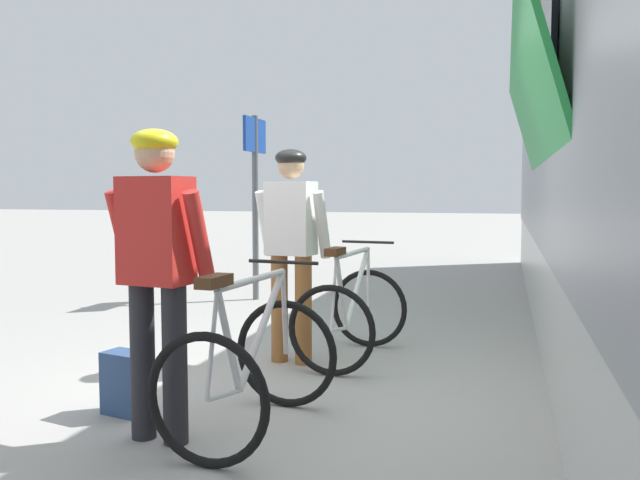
# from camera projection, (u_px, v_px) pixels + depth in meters

# --- Properties ---
(ground_plane) EXTENTS (80.00, 80.00, 0.00)m
(ground_plane) POSITION_uv_depth(u_px,v_px,m) (297.00, 396.00, 4.51)
(ground_plane) COLOR #A09E99
(cyclist_near_in_red) EXTENTS (0.64, 0.35, 1.76)m
(cyclist_near_in_red) POSITION_uv_depth(u_px,v_px,m) (157.00, 256.00, 3.63)
(cyclist_near_in_red) COLOR #232328
(cyclist_near_in_red) RESTS_ON ground
(cyclist_far_in_white) EXTENTS (0.64, 0.36, 1.76)m
(cyclist_far_in_white) POSITION_uv_depth(u_px,v_px,m) (291.00, 236.00, 5.33)
(cyclist_far_in_white) COLOR #935B2D
(cyclist_far_in_white) RESTS_ON ground
(bicycle_near_silver) EXTENTS (0.79, 1.12, 0.99)m
(bicycle_near_silver) POSITION_uv_depth(u_px,v_px,m) (251.00, 366.00, 3.78)
(bicycle_near_silver) COLOR black
(bicycle_near_silver) RESTS_ON ground
(bicycle_far_white) EXTENTS (0.80, 1.13, 0.99)m
(bicycle_far_white) POSITION_uv_depth(u_px,v_px,m) (351.00, 313.00, 5.44)
(bicycle_far_white) COLOR black
(bicycle_far_white) RESTS_ON ground
(backpack_on_platform) EXTENTS (0.31, 0.23, 0.40)m
(backpack_on_platform) POSITION_uv_depth(u_px,v_px,m) (126.00, 383.00, 4.14)
(backpack_on_platform) COLOR navy
(backpack_on_platform) RESTS_ON ground
(platform_sign_post) EXTENTS (0.08, 0.70, 2.40)m
(platform_sign_post) POSITION_uv_depth(u_px,v_px,m) (255.00, 176.00, 8.46)
(platform_sign_post) COLOR #595B60
(platform_sign_post) RESTS_ON ground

